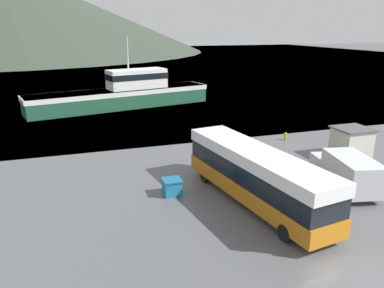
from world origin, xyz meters
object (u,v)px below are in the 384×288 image
(storage_bin, at_px, (172,187))
(small_boat, at_px, (72,106))
(fishing_boat, at_px, (124,93))
(tour_bus, at_px, (255,174))
(dock_kiosk, at_px, (351,142))
(delivery_van, at_px, (347,171))

(storage_bin, relative_size, small_boat, 0.16)
(storage_bin, bearing_deg, fishing_boat, 87.62)
(tour_bus, height_order, dock_kiosk, tour_bus)
(delivery_van, distance_m, fishing_boat, 32.50)
(tour_bus, bearing_deg, fishing_boat, 87.50)
(delivery_van, bearing_deg, fishing_boat, 119.83)
(tour_bus, bearing_deg, dock_kiosk, 15.82)
(delivery_van, height_order, storage_bin, delivery_van)
(fishing_boat, height_order, small_boat, fishing_boat)
(fishing_boat, height_order, storage_bin, fishing_boat)
(fishing_boat, distance_m, small_boat, 6.91)
(storage_bin, distance_m, small_boat, 29.77)
(tour_bus, height_order, fishing_boat, fishing_boat)
(delivery_van, xyz_separation_m, dock_kiosk, (4.62, 5.05, -0.00))
(tour_bus, xyz_separation_m, storage_bin, (-4.41, 2.65, -1.34))
(delivery_van, distance_m, small_boat, 35.94)
(tour_bus, distance_m, dock_kiosk, 12.44)
(tour_bus, distance_m, fishing_boat, 31.16)
(fishing_boat, xyz_separation_m, dock_kiosk, (14.55, -25.88, -0.59))
(small_boat, bearing_deg, tour_bus, -121.86)
(delivery_van, relative_size, dock_kiosk, 2.33)
(fishing_boat, xyz_separation_m, small_boat, (-6.70, 0.91, -1.42))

